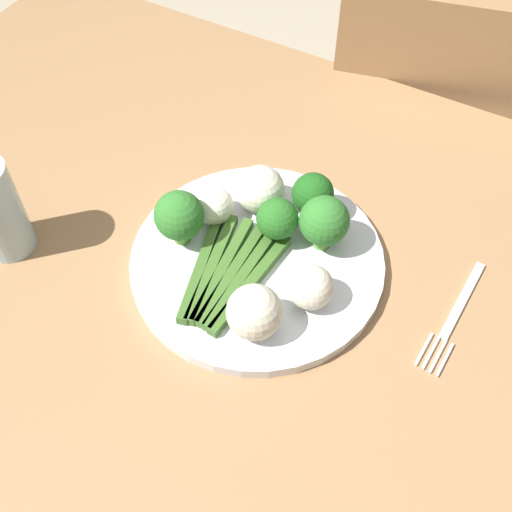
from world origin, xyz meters
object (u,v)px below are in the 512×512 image
object	(u,v)px
cauliflower_mid	(311,287)
broccoli_front_left	(324,222)
broccoli_left	(179,216)
fork	(454,316)
plate	(256,262)
broccoli_outer_edge	(312,194)
asparagus_bundle	(227,273)
cauliflower_edge	(260,189)
dining_table	(274,321)
cauliflower_near_fork	(214,205)
cauliflower_front	(254,312)
chair	(431,154)
broccoli_near_center	(277,219)

from	to	relation	value
cauliflower_mid	broccoli_front_left	bearing A→B (deg)	-73.74
broccoli_left	fork	bearing A→B (deg)	-168.90
plate	broccoli_outer_edge	xyz separation A→B (m)	(-0.02, -0.09, 0.04)
broccoli_left	cauliflower_mid	distance (m)	0.17
broccoli_front_left	broccoli_outer_edge	bearing A→B (deg)	-47.89
broccoli_left	fork	distance (m)	0.33
asparagus_bundle	cauliflower_edge	xyz separation A→B (m)	(0.02, -0.11, 0.02)
plate	dining_table	bearing A→B (deg)	-173.94
broccoli_left	cauliflower_near_fork	bearing A→B (deg)	-110.01
dining_table	cauliflower_front	world-z (taller)	cauliflower_front
asparagus_bundle	fork	size ratio (longest dim) A/B	0.98
asparagus_bundle	broccoli_left	xyz separation A→B (m)	(0.07, -0.02, 0.04)
plate	cauliflower_near_fork	bearing A→B (deg)	-21.78
chair	dining_table	bearing A→B (deg)	70.84
plate	broccoli_front_left	size ratio (longest dim) A/B	4.16
dining_table	asparagus_bundle	world-z (taller)	asparagus_bundle
broccoli_near_center	cauliflower_edge	bearing A→B (deg)	-40.34
dining_table	fork	xyz separation A→B (m)	(-0.20, -0.04, 0.11)
broccoli_near_center	broccoli_front_left	bearing A→B (deg)	-160.46
broccoli_front_left	cauliflower_edge	bearing A→B (deg)	-10.91
cauliflower_mid	cauliflower_front	distance (m)	0.07
fork	cauliflower_front	bearing A→B (deg)	-52.18
dining_table	cauliflower_mid	distance (m)	0.16
chair	cauliflower_near_fork	size ratio (longest dim) A/B	18.33
dining_table	chair	world-z (taller)	chair
dining_table	broccoli_near_center	size ratio (longest dim) A/B	22.11
chair	broccoli_front_left	bearing A→B (deg)	73.94
cauliflower_edge	fork	xyz separation A→B (m)	(-0.26, 0.03, -0.04)
fork	asparagus_bundle	bearing A→B (deg)	-68.13
broccoli_outer_edge	broccoli_left	bearing A→B (deg)	43.65
plate	fork	world-z (taller)	plate
cauliflower_near_fork	fork	bearing A→B (deg)	-176.98
cauliflower_near_fork	cauliflower_mid	bearing A→B (deg)	161.55
plate	asparagus_bundle	distance (m)	0.04
broccoli_near_center	broccoli_left	size ratio (longest dim) A/B	0.84
asparagus_bundle	broccoli_outer_edge	xyz separation A→B (m)	(-0.04, -0.13, 0.03)
cauliflower_near_fork	broccoli_front_left	bearing A→B (deg)	-168.36
dining_table	broccoli_left	world-z (taller)	broccoli_left
asparagus_bundle	cauliflower_mid	xyz separation A→B (m)	(-0.10, -0.02, 0.02)
cauliflower_front	asparagus_bundle	bearing A→B (deg)	-36.28
plate	broccoli_left	xyz separation A→B (m)	(0.09, 0.02, 0.05)
plate	broccoli_near_center	size ratio (longest dim) A/B	4.93
asparagus_bundle	cauliflower_mid	distance (m)	0.10
cauliflower_front	cauliflower_edge	bearing A→B (deg)	-63.05
dining_table	broccoli_outer_edge	size ratio (longest dim) A/B	21.53
cauliflower_edge	cauliflower_mid	world-z (taller)	cauliflower_edge
dining_table	cauliflower_mid	size ratio (longest dim) A/B	26.58
broccoli_front_left	cauliflower_front	bearing A→B (deg)	84.50
broccoli_outer_edge	cauliflower_edge	distance (m)	0.06
chair	broccoli_front_left	distance (m)	0.57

